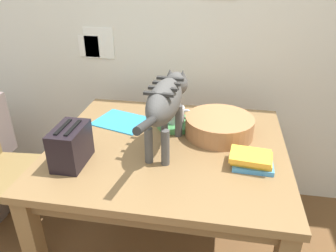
% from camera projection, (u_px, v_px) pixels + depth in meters
% --- Properties ---
extents(wall_rear, '(4.83, 0.11, 2.50)m').
position_uv_depth(wall_rear, '(172.00, 9.00, 1.97)').
color(wall_rear, silver).
rests_on(wall_rear, ground_plane).
extents(dining_table, '(1.11, 0.98, 0.73)m').
position_uv_depth(dining_table, '(168.00, 160.00, 1.59)').
color(dining_table, olive).
rests_on(dining_table, ground_plane).
extents(cat, '(0.16, 0.66, 0.33)m').
position_uv_depth(cat, '(166.00, 100.00, 1.45)').
color(cat, '#4C4B49').
rests_on(cat, dining_table).
extents(saucer_bowl, '(0.20, 0.20, 0.03)m').
position_uv_depth(saucer_bowl, '(176.00, 124.00, 1.72)').
color(saucer_bowl, '#4A9A52').
rests_on(saucer_bowl, dining_table).
extents(coffee_mug, '(0.13, 0.09, 0.08)m').
position_uv_depth(coffee_mug, '(177.00, 114.00, 1.69)').
color(coffee_mug, white).
rests_on(coffee_mug, saucer_bowl).
extents(magazine, '(0.33, 0.29, 0.01)m').
position_uv_depth(magazine, '(122.00, 121.00, 1.77)').
color(magazine, '#2F93C9').
rests_on(magazine, dining_table).
extents(book_stack, '(0.19, 0.16, 0.06)m').
position_uv_depth(book_stack, '(252.00, 160.00, 1.38)').
color(book_stack, '#418ED1').
rests_on(book_stack, dining_table).
extents(wicker_basket, '(0.34, 0.34, 0.10)m').
position_uv_depth(wicker_basket, '(219.00, 126.00, 1.62)').
color(wicker_basket, '#A97348').
rests_on(wicker_basket, dining_table).
extents(toaster, '(0.12, 0.20, 0.18)m').
position_uv_depth(toaster, '(71.00, 146.00, 1.38)').
color(toaster, black).
rests_on(toaster, dining_table).
extents(wooden_chair_far, '(0.45, 0.45, 0.93)m').
position_uv_depth(wooden_chair_far, '(4.00, 172.00, 1.82)').
color(wooden_chair_far, olive).
rests_on(wooden_chair_far, ground_plane).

